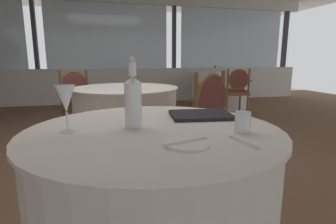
{
  "coord_description": "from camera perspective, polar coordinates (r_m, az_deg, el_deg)",
  "views": [
    {
      "loc": [
        -0.19,
        -2.79,
        1.08
      ],
      "look_at": [
        0.12,
        -1.55,
        0.82
      ],
      "focal_mm": 28.3,
      "sensor_mm": 36.0,
      "label": 1
    }
  ],
  "objects": [
    {
      "name": "ground_plane",
      "position": [
        3.0,
        -9.46,
        -9.87
      ],
      "size": [
        13.64,
        13.64,
        0.0
      ],
      "primitive_type": "plane",
      "color": "brown"
    },
    {
      "name": "window_wall_far",
      "position": [
        6.74,
        -12.49,
        10.87
      ],
      "size": [
        10.37,
        0.14,
        2.63
      ],
      "color": "beige",
      "rests_on": "ground_plane"
    },
    {
      "name": "foreground_table",
      "position": [
        1.37,
        -2.95,
        -19.16
      ],
      "size": [
        1.17,
        1.17,
        0.77
      ],
      "color": "white",
      "rests_on": "ground_plane"
    },
    {
      "name": "side_plate",
      "position": [
        0.99,
        4.02,
        -6.74
      ],
      "size": [
        0.17,
        0.17,
        0.01
      ],
      "primitive_type": "cylinder",
      "color": "white",
      "rests_on": "foreground_table"
    },
    {
      "name": "butter_knife",
      "position": [
        0.99,
        4.02,
        -6.45
      ],
      "size": [
        0.18,
        0.07,
        0.0
      ],
      "primitive_type": "cube",
      "rotation": [
        0.0,
        0.0,
        0.29
      ],
      "color": "silver",
      "rests_on": "foreground_table"
    },
    {
      "name": "dinner_fork",
      "position": [
        1.06,
        15.91,
        -6.22
      ],
      "size": [
        0.04,
        0.17,
        0.0
      ],
      "primitive_type": "cube",
      "rotation": [
        0.0,
        0.0,
        1.72
      ],
      "color": "silver",
      "rests_on": "foreground_table"
    },
    {
      "name": "water_bottle",
      "position": [
        1.22,
        -7.53,
        2.59
      ],
      "size": [
        0.08,
        0.08,
        0.32
      ],
      "color": "white",
      "rests_on": "foreground_table"
    },
    {
      "name": "wine_glass",
      "position": [
        1.21,
        -21.19,
        2.55
      ],
      "size": [
        0.08,
        0.08,
        0.21
      ],
      "color": "white",
      "rests_on": "foreground_table"
    },
    {
      "name": "water_tumbler",
      "position": [
        1.19,
        15.77,
        -2.06
      ],
      "size": [
        0.07,
        0.07,
        0.09
      ],
      "primitive_type": "cylinder",
      "color": "white",
      "rests_on": "foreground_table"
    },
    {
      "name": "menu_book",
      "position": [
        1.47,
        7.08,
        -0.63
      ],
      "size": [
        0.35,
        0.28,
        0.02
      ],
      "primitive_type": "cube",
      "rotation": [
        0.0,
        0.0,
        -0.12
      ],
      "color": "black",
      "rests_on": "foreground_table"
    },
    {
      "name": "background_table_0",
      "position": [
        3.09,
        -9.01,
        -1.79
      ],
      "size": [
        1.19,
        1.19,
        0.77
      ],
      "color": "white",
      "rests_on": "ground_plane"
    },
    {
      "name": "dining_chair_0_0",
      "position": [
        3.9,
        -18.54,
        2.85
      ],
      "size": [
        0.66,
        0.64,
        0.93
      ],
      "rotation": [
        0.0,
        0.0,
        5.3
      ],
      "color": "brown",
      "rests_on": "ground_plane"
    },
    {
      "name": "dining_chair_0_1",
      "position": [
        2.35,
        6.75,
        -1.43
      ],
      "size": [
        0.66,
        0.64,
        0.98
      ],
      "rotation": [
        0.0,
        0.0,
        8.44
      ],
      "color": "brown",
      "rests_on": "ground_plane"
    },
    {
      "name": "background_table_1",
      "position": [
        6.2,
        11.03,
        4.69
      ],
      "size": [
        1.29,
        1.29,
        0.77
      ],
      "color": "white",
      "rests_on": "ground_plane"
    },
    {
      "name": "dining_chair_1_0",
      "position": [
        5.17,
        14.38,
        5.02
      ],
      "size": [
        0.59,
        0.53,
        0.91
      ],
      "rotation": [
        0.0,
        0.0,
        7.7
      ],
      "color": "brown",
      "rests_on": "ground_plane"
    },
    {
      "name": "dining_chair_1_1",
      "position": [
        7.21,
        8.71,
        6.89
      ],
      "size": [
        0.59,
        0.53,
        0.91
      ],
      "rotation": [
        0.0,
        0.0,
        10.84
      ],
      "color": "brown",
      "rests_on": "ground_plane"
    }
  ]
}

